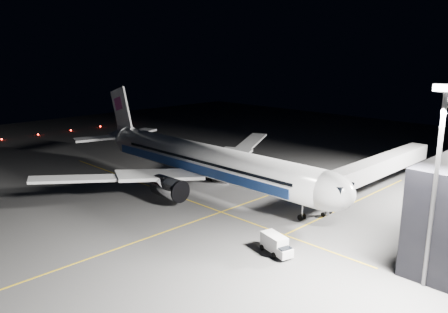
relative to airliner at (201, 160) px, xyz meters
name	(u,v)px	position (x,y,z in m)	size (l,w,h in m)	color
ground	(206,189)	(1.08, 0.00, -5.16)	(200.00, 200.00, 0.00)	#4C4C4F
guide_line_main	(248,203)	(11.08, 0.00, -5.16)	(0.25, 80.00, 0.01)	gold
guide_line_cross	(179,197)	(1.08, -6.00, -5.16)	(70.00, 0.25, 0.01)	gold
guide_line_side	(347,206)	(23.08, 10.00, -5.16)	(0.25, 40.00, 0.01)	gold
airliner	(201,160)	(0.00, 0.00, 0.00)	(61.48, 54.22, 16.64)	silver
jet_bridge	(373,168)	(23.08, 18.06, -0.58)	(3.60, 34.40, 6.30)	#B2B2B7
floodlight_mast_south	(437,170)	(41.08, -6.01, 7.21)	(2.40, 0.67, 20.70)	#59595E
taxiway_lights	(38,135)	(-70.92, 0.00, -4.94)	(0.44, 60.44, 0.44)	#FF140A
service_truck	(276,244)	(25.73, -11.13, -3.93)	(4.79, 2.90, 2.30)	silver
baggage_tug	(242,177)	(2.35, 7.99, -4.38)	(2.80, 2.49, 1.70)	black
safety_cone_a	(251,171)	(-0.76, 14.00, -4.89)	(0.37, 0.37, 0.55)	#DB4F09
safety_cone_b	(259,178)	(3.79, 11.24, -4.85)	(0.42, 0.42, 0.63)	#DB4F09
safety_cone_c	(239,168)	(-3.95, 14.00, -4.84)	(0.43, 0.43, 0.64)	#DB4F09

